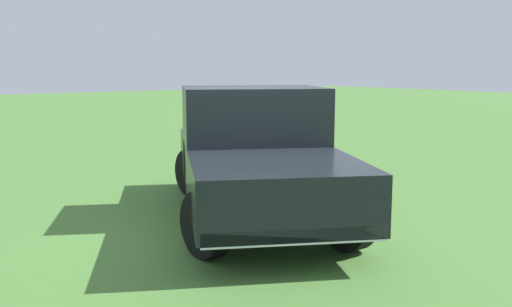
# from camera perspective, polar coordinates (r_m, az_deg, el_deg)

# --- Properties ---
(ground_plane) EXTENTS (80.00, 80.00, 0.00)m
(ground_plane) POSITION_cam_1_polar(r_m,az_deg,el_deg) (7.60, -0.72, -7.23)
(ground_plane) COLOR #477533
(pickup_truck) EXTENTS (5.25, 4.00, 1.79)m
(pickup_truck) POSITION_cam_1_polar(r_m,az_deg,el_deg) (7.97, -0.14, 0.30)
(pickup_truck) COLOR black
(pickup_truck) RESTS_ON ground_plane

